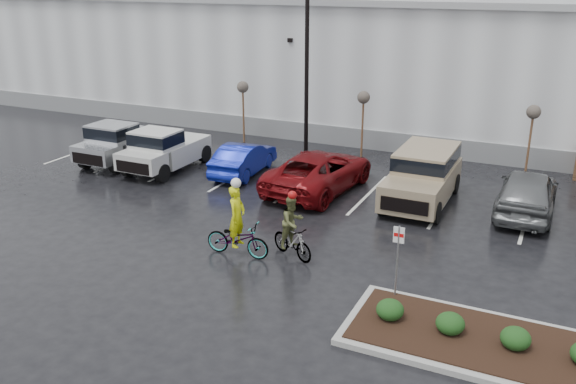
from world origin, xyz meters
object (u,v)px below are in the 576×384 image
at_px(pickup_silver, 126,140).
at_px(car_grey, 527,192).
at_px(pickup_white, 169,147).
at_px(suv_tan, 422,178).
at_px(fire_lane_sign, 398,254).
at_px(car_red, 319,171).
at_px(sapling_west, 243,90).
at_px(car_blue, 244,158).
at_px(sapling_mid, 363,101).
at_px(cyclist_olive, 292,233).
at_px(lamppost, 307,36).
at_px(cyclist_hivis, 237,232).
at_px(sapling_east, 533,116).

distance_m(pickup_silver, car_grey, 17.78).
xyz_separation_m(pickup_white, suv_tan, (11.44, 0.41, 0.05)).
bearing_deg(pickup_white, fire_lane_sign, -30.17).
bearing_deg(car_red, sapling_west, -34.30).
height_order(car_blue, suv_tan, suv_tan).
bearing_deg(sapling_mid, car_grey, -29.64).
bearing_deg(pickup_silver, cyclist_olive, -28.25).
height_order(pickup_white, car_grey, pickup_white).
bearing_deg(car_grey, sapling_west, -17.35).
relative_size(lamppost, car_red, 1.57).
height_order(car_red, cyclist_olive, cyclist_olive).
bearing_deg(fire_lane_sign, car_grey, 72.71).
height_order(fire_lane_sign, cyclist_hivis, cyclist_hivis).
bearing_deg(lamppost, car_grey, -18.56).
bearing_deg(lamppost, pickup_silver, -149.52).
height_order(car_blue, car_red, car_red).
distance_m(lamppost, pickup_white, 8.08).
xyz_separation_m(lamppost, fire_lane_sign, (7.80, -11.80, -4.28)).
height_order(car_blue, car_grey, car_grey).
bearing_deg(sapling_mid, sapling_east, 0.00).
distance_m(fire_lane_sign, car_red, 9.17).
bearing_deg(car_blue, pickup_white, 7.20).
relative_size(lamppost, cyclist_hivis, 3.59).
xyz_separation_m(sapling_west, car_grey, (14.39, -4.49, -1.88)).
bearing_deg(pickup_white, sapling_west, 81.47).
relative_size(sapling_east, cyclist_hivis, 1.24).
distance_m(sapling_mid, car_blue, 6.45).
distance_m(sapling_west, car_blue, 5.80).
bearing_deg(fire_lane_sign, lamppost, 123.46).
height_order(sapling_mid, sapling_east, same).
distance_m(pickup_white, car_blue, 3.55).
distance_m(car_red, suv_tan, 4.14).
bearing_deg(cyclist_olive, car_grey, -17.02).
bearing_deg(car_grey, pickup_silver, 2.72).
bearing_deg(cyclist_olive, sapling_mid, 32.69).
distance_m(fire_lane_sign, suv_tan, 7.84).
height_order(pickup_silver, car_grey, pickup_silver).
bearing_deg(suv_tan, sapling_east, 56.23).
bearing_deg(lamppost, cyclist_olive, -68.53).
xyz_separation_m(fire_lane_sign, suv_tan, (-1.18, 7.74, -0.38)).
height_order(suv_tan, cyclist_olive, cyclist_olive).
height_order(lamppost, car_blue, lamppost).
relative_size(sapling_east, pickup_silver, 0.62).
distance_m(pickup_white, cyclist_olive, 10.81).
xyz_separation_m(sapling_east, fire_lane_sign, (-2.20, -12.80, -1.32)).
distance_m(sapling_west, cyclist_hivis, 13.92).
bearing_deg(suv_tan, pickup_white, -177.96).
bearing_deg(cyclist_hivis, sapling_east, -34.36).
relative_size(car_grey, cyclist_hivis, 1.93).
xyz_separation_m(pickup_silver, car_red, (9.86, -0.01, -0.16)).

